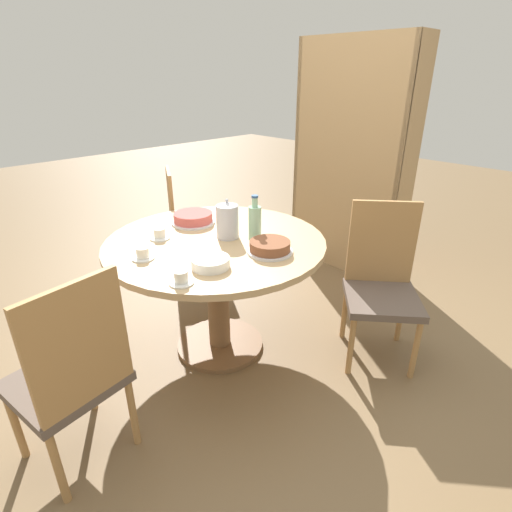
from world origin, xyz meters
name	(u,v)px	position (x,y,z in m)	size (l,w,h in m)	color
ground_plane	(220,346)	(0.00, 0.00, 0.00)	(14.00, 14.00, 0.00)	brown
dining_table	(217,264)	(0.00, 0.00, 0.59)	(1.27, 1.27, 0.75)	brown
chair_a	(189,226)	(-0.89, 0.43, 0.49)	(0.57, 0.57, 0.95)	#A87A47
chair_b	(71,374)	(0.22, -0.96, 0.49)	(0.48, 0.48, 0.95)	#A87A47
chair_c	(381,282)	(0.71, 0.68, 0.49)	(0.59, 0.59, 0.95)	#A87A47
bookshelf	(350,164)	(-0.18, 1.61, 0.92)	(1.02, 0.28, 1.89)	tan
coffee_pot	(227,220)	(0.02, 0.07, 0.86)	(0.13, 0.13, 0.23)	silver
water_bottle	(255,222)	(0.15, 0.17, 0.86)	(0.07, 0.07, 0.26)	#99C6A3
cake_main	(193,218)	(-0.31, 0.07, 0.78)	(0.27, 0.27, 0.07)	silver
cake_second	(270,247)	(0.34, 0.09, 0.78)	(0.25, 0.25, 0.06)	silver
cup_a	(181,278)	(0.30, -0.44, 0.78)	(0.12, 0.12, 0.06)	silver
cup_b	(143,254)	(-0.06, -0.43, 0.78)	(0.12, 0.12, 0.06)	silver
cup_c	(160,235)	(-0.23, -0.22, 0.78)	(0.12, 0.12, 0.06)	silver
plate_stack	(211,262)	(0.26, -0.24, 0.78)	(0.19, 0.19, 0.05)	white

